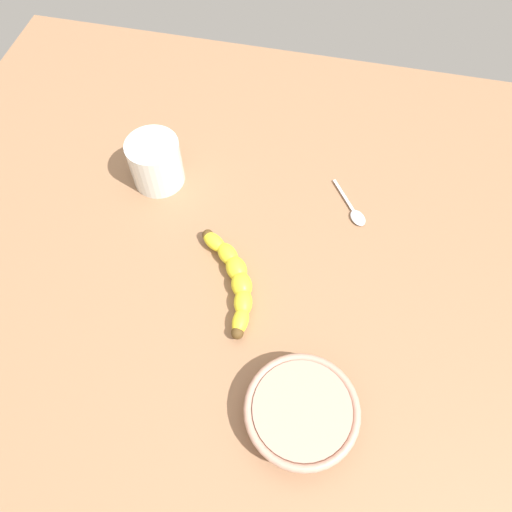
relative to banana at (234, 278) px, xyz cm
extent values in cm
cube|color=#906647|center=(0.81, 5.02, -3.19)|extent=(120.00, 120.00, 3.00)
ellipsoid|color=yellow|center=(-7.13, -2.74, 0.00)|extent=(4.74, 2.54, 2.54)
ellipsoid|color=yellow|center=(-3.99, -2.42, 0.00)|extent=(5.24, 3.86, 2.96)
ellipsoid|color=yellow|center=(-0.99, -1.47, 0.00)|extent=(5.69, 4.98, 3.38)
ellipsoid|color=yellow|center=(1.77, 0.07, 0.00)|extent=(5.82, 5.49, 3.38)
ellipsoid|color=yellow|center=(4.15, 2.14, 0.00)|extent=(5.40, 5.48, 2.96)
ellipsoid|color=yellow|center=(6.06, 4.64, 0.00)|extent=(4.65, 5.37, 2.54)
sphere|color=#513819|center=(-9.26, -2.74, 0.00)|extent=(1.97, 1.97, 1.97)
sphere|color=#513819|center=(7.18, 6.46, 0.00)|extent=(1.97, 1.97, 1.97)
cylinder|color=silver|center=(18.58, 19.17, 2.95)|extent=(9.57, 9.57, 9.27)
cylinder|color=beige|center=(18.58, 19.17, 2.48)|extent=(9.07, 9.07, 7.84)
cylinder|color=tan|center=(-19.13, -14.38, 0.57)|extent=(13.83, 13.83, 4.53)
torus|color=tan|center=(-19.13, -14.38, 2.24)|extent=(16.23, 16.23, 1.20)
ellipsoid|color=silver|center=(17.30, -18.63, -1.29)|extent=(4.33, 4.02, 0.80)
cube|color=silver|center=(21.54, -15.70, -1.29)|extent=(7.27, 5.25, 0.25)
camera|label=1|loc=(-36.08, -11.60, 71.14)|focal=34.39mm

